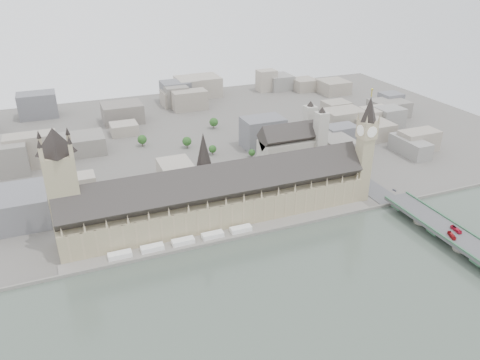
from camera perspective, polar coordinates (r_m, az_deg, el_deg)
name	(u,v)px	position (r m, az deg, el deg)	size (l,w,h in m)	color
ground	(227,231)	(397.69, -1.61, -6.28)	(900.00, 900.00, 0.00)	#595651
embankment_wall	(233,239)	(385.04, -0.83, -7.19)	(600.00, 1.50, 3.00)	gray
river_terrace	(230,235)	(391.21, -1.23, -6.70)	(270.00, 15.00, 2.00)	gray
terrace_tents	(183,241)	(380.05, -6.95, -7.44)	(118.00, 7.00, 4.00)	white
palace_of_westminster	(219,198)	(402.43, -2.64, -2.15)	(265.00, 40.73, 55.44)	gray
elizabeth_tower	(366,142)	(439.46, 15.06, 4.50)	(17.00, 17.00, 107.50)	gray
victoria_tower	(62,184)	(376.41, -20.85, -0.48)	(30.00, 30.00, 100.00)	gray
central_tower	(204,159)	(389.85, -4.44, 2.58)	(13.00, 13.00, 48.00)	tan
westminster_bridge	(454,240)	(414.75, 24.65, -6.62)	(25.00, 325.00, 10.25)	#474749
westminster_abbey	(292,147)	(505.32, 6.40, 4.03)	(68.00, 36.00, 64.00)	#A29C91
city_skyline_inland	(159,123)	(604.68, -9.86, 6.88)	(720.00, 360.00, 38.00)	gray
park_trees	(194,195)	(440.93, -5.58, -1.84)	(110.00, 30.00, 15.00)	#214819
red_bus_north	(452,235)	(406.16, 24.40, -6.18)	(2.49, 10.63, 2.96)	#A51218
red_bus_south	(456,229)	(415.83, 24.84, -5.50)	(2.59, 11.07, 3.08)	red
car_approach	(394,190)	(463.74, 18.31, -1.19)	(1.79, 4.40, 1.28)	gray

